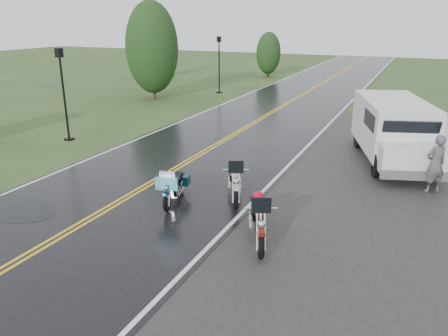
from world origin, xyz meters
name	(u,v)px	position (x,y,z in m)	size (l,w,h in m)	color
ground	(114,206)	(0.00, 0.00, 0.00)	(120.00, 120.00, 0.00)	#2D471E
road	(239,132)	(0.00, 10.00, 0.02)	(8.00, 100.00, 0.04)	black
motorcycle_red	(261,232)	(5.18, -1.13, 0.74)	(0.91, 2.51, 1.48)	#5D1A0A
motorcycle_teal	(167,194)	(1.78, 0.22, 0.62)	(0.76, 2.08, 1.23)	#042836
motorcycle_silver	(236,188)	(3.54, 1.22, 0.73)	(0.89, 2.46, 1.45)	#B4B5BD
van_white	(380,145)	(7.06, 5.91, 1.24)	(2.36, 6.30, 2.47)	silver
person_at_van	(435,165)	(8.86, 5.24, 0.97)	(0.71, 0.46, 1.94)	#4C4D52
lamp_post_near_left	(64,95)	(-6.74, 5.30, 2.13)	(0.36, 0.36, 4.26)	black
lamp_post_far_left	(219,65)	(-6.07, 20.60, 2.11)	(0.36, 0.36, 4.21)	black
tree_left_mid	(153,58)	(-9.20, 16.41, 2.83)	(3.63, 3.63, 5.67)	#1E3D19
tree_left_far	(268,58)	(-5.86, 31.37, 1.80)	(2.35, 2.35, 3.61)	#1E3D19
pine_left_far	(151,53)	(-15.07, 25.09, 2.38)	(2.29, 2.29, 4.76)	#1E3D19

